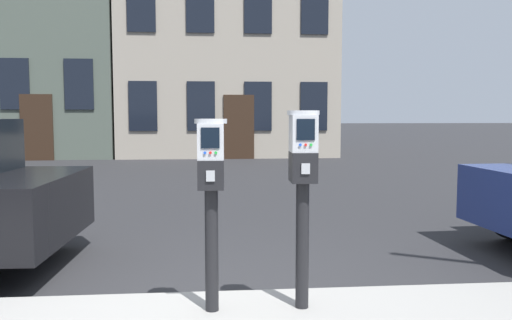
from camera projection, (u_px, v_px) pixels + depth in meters
name	position (u px, v px, depth m)	size (l,w,h in m)	color
ground_plane	(206.00, 320.00, 3.77)	(160.00, 160.00, 0.00)	#28282B
parking_meter_near_kerb	(211.00, 180.00, 3.50)	(0.22, 0.26, 1.30)	black
parking_meter_twin_adjacent	(303.00, 173.00, 3.56)	(0.22, 0.26, 1.35)	black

